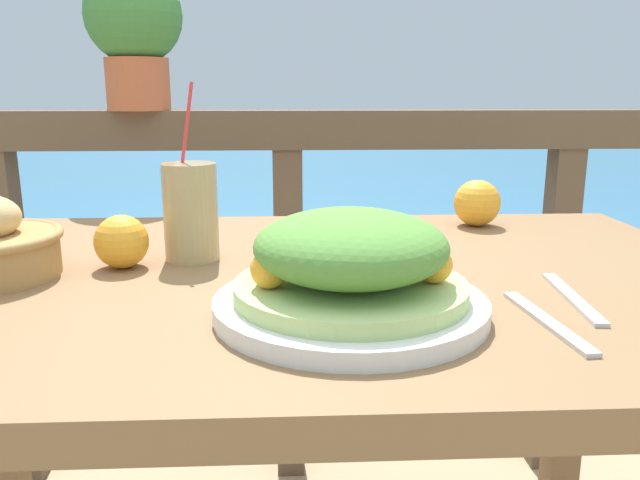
% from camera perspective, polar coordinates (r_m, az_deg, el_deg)
% --- Properties ---
extents(patio_table, '(1.25, 0.77, 0.76)m').
position_cam_1_polar(patio_table, '(0.88, -3.01, -9.25)').
color(patio_table, olive).
rests_on(patio_table, ground_plane).
extents(railing_fence, '(2.80, 0.08, 0.95)m').
position_cam_1_polar(railing_fence, '(1.53, -2.91, 0.95)').
color(railing_fence, brown).
rests_on(railing_fence, ground_plane).
extents(sea_backdrop, '(12.00, 4.00, 0.48)m').
position_cam_1_polar(sea_backdrop, '(4.07, -2.77, 2.79)').
color(sea_backdrop, teal).
rests_on(sea_backdrop, ground_plane).
extents(salad_plate, '(0.30, 0.30, 0.12)m').
position_cam_1_polar(salad_plate, '(0.67, 2.81, -2.84)').
color(salad_plate, silver).
rests_on(salad_plate, patio_table).
extents(drink_glass, '(0.08, 0.08, 0.25)m').
position_cam_1_polar(drink_glass, '(0.91, -11.74, 2.56)').
color(drink_glass, tan).
rests_on(drink_glass, patio_table).
extents(potted_plant, '(0.22, 0.22, 0.32)m').
position_cam_1_polar(potted_plant, '(1.54, -16.61, 18.05)').
color(potted_plant, '#B75B38').
rests_on(potted_plant, railing_fence).
extents(fork, '(0.03, 0.18, 0.00)m').
position_cam_1_polar(fork, '(0.70, 20.00, -6.97)').
color(fork, silver).
rests_on(fork, patio_table).
extents(knife, '(0.03, 0.18, 0.00)m').
position_cam_1_polar(knife, '(0.79, 22.07, -4.90)').
color(knife, silver).
rests_on(knife, patio_table).
extents(orange_near_basket, '(0.08, 0.08, 0.08)m').
position_cam_1_polar(orange_near_basket, '(1.16, 14.17, 3.30)').
color(orange_near_basket, '#F9A328').
rests_on(orange_near_basket, patio_table).
extents(orange_near_glass, '(0.07, 0.07, 0.07)m').
position_cam_1_polar(orange_near_glass, '(0.90, -17.69, -0.14)').
color(orange_near_glass, '#F9A328').
rests_on(orange_near_glass, patio_table).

